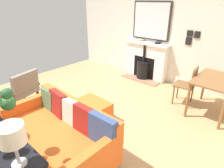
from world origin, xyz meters
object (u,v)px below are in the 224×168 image
at_px(fireplace, 145,62).
at_px(mantel_bowl_far, 158,43).
at_px(sofa, 61,132).
at_px(armchair_accent, 22,88).
at_px(ottoman, 91,110).
at_px(table_lamp_far_end, 12,136).
at_px(mantel_bowl_near, 141,40).
at_px(dining_chair_near_fireplace, 189,83).
at_px(dining_table, 215,84).

distance_m(fireplace, mantel_bowl_far, 0.68).
distance_m(sofa, armchair_accent, 1.71).
bearing_deg(ottoman, armchair_accent, -67.19).
bearing_deg(table_lamp_far_end, fireplace, -163.60).
bearing_deg(mantel_bowl_far, mantel_bowl_near, -90.00).
relative_size(mantel_bowl_far, table_lamp_far_end, 0.38).
bearing_deg(table_lamp_far_end, mantel_bowl_far, -167.66).
xyz_separation_m(ottoman, dining_chair_near_fireplace, (-1.81, 1.12, 0.28)).
height_order(sofa, table_lamp_far_end, table_lamp_far_end).
bearing_deg(ottoman, dining_chair_near_fireplace, 148.29).
height_order(fireplace, mantel_bowl_near, mantel_bowl_near).
bearing_deg(fireplace, mantel_bowl_near, -98.34).
bearing_deg(sofa, armchair_accent, -97.62).
distance_m(mantel_bowl_far, dining_table, 1.93).
xyz_separation_m(sofa, armchair_accent, (-0.23, -1.70, 0.10)).
distance_m(sofa, dining_chair_near_fireplace, 2.78).
height_order(fireplace, ottoman, fireplace).
bearing_deg(dining_table, ottoman, -41.86).
bearing_deg(armchair_accent, dining_table, 128.25).
relative_size(sofa, table_lamp_far_end, 4.09).
height_order(fireplace, armchair_accent, fireplace).
xyz_separation_m(fireplace, sofa, (3.37, 0.68, -0.12)).
distance_m(mantel_bowl_near, ottoman, 2.78).
height_order(sofa, dining_chair_near_fireplace, dining_chair_near_fireplace).
bearing_deg(armchair_accent, table_lamp_far_end, 65.76).
distance_m(ottoman, table_lamp_far_end, 1.98).
bearing_deg(dining_chair_near_fireplace, mantel_bowl_far, -121.85).
xyz_separation_m(mantel_bowl_near, ottoman, (2.57, 0.64, -0.84)).
relative_size(sofa, armchair_accent, 2.21).
distance_m(mantel_bowl_far, table_lamp_far_end, 4.28).
bearing_deg(dining_table, armchair_accent, -51.75).
xyz_separation_m(mantel_bowl_near, dining_chair_near_fireplace, (0.76, 1.75, -0.56)).
height_order(fireplace, table_lamp_far_end, table_lamp_far_end).
relative_size(mantel_bowl_near, ottoman, 0.23).
height_order(mantel_bowl_far, armchair_accent, mantel_bowl_far).
bearing_deg(mantel_bowl_near, dining_chair_near_fireplace, 66.54).
relative_size(ottoman, dining_chair_near_fireplace, 0.79).
distance_m(mantel_bowl_near, dining_table, 2.42).
xyz_separation_m(sofa, dining_table, (-2.63, 1.35, 0.29)).
distance_m(fireplace, dining_chair_near_fireplace, 1.70).
bearing_deg(ottoman, mantel_bowl_near, -166.05).
xyz_separation_m(fireplace, dining_table, (0.74, 2.03, 0.18)).
relative_size(mantel_bowl_near, armchair_accent, 0.19).
bearing_deg(ottoman, fireplace, -170.69).
bearing_deg(mantel_bowl_far, armchair_accent, -22.68).
height_order(ottoman, dining_chair_near_fireplace, dining_chair_near_fireplace).
relative_size(mantel_bowl_near, mantel_bowl_far, 0.95).
height_order(fireplace, dining_chair_near_fireplace, fireplace).
bearing_deg(armchair_accent, dining_chair_near_fireplace, 133.37).
bearing_deg(mantel_bowl_far, dining_chair_near_fireplace, 58.15).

